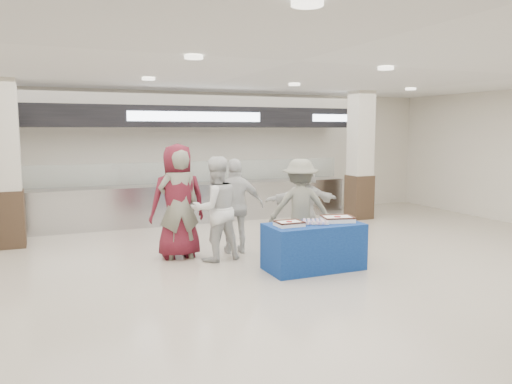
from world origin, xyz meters
name	(u,v)px	position (x,y,z in m)	size (l,w,h in m)	color
ground	(295,283)	(0.00, 0.00, 0.00)	(14.00, 14.00, 0.00)	beige
serving_line	(194,175)	(0.00, 5.40, 1.16)	(8.70, 0.85, 2.80)	#B2B4B9
column_left	(6,168)	(-4.00, 4.20, 1.53)	(0.55, 0.55, 3.20)	#332317
column_right	(360,158)	(4.00, 4.20, 1.53)	(0.55, 0.55, 3.20)	#332317
display_table	(314,247)	(0.61, 0.55, 0.38)	(1.55, 0.78, 0.75)	navy
sheet_cake_left	(289,223)	(0.16, 0.54, 0.79)	(0.42, 0.33, 0.09)	white
sheet_cake_right	(337,218)	(1.06, 0.56, 0.80)	(0.57, 0.49, 0.10)	white
cupcake_tray	(316,222)	(0.64, 0.54, 0.78)	(0.43, 0.39, 0.06)	#AAAAAF
civilian_maroon	(178,201)	(-1.21, 2.14, 1.01)	(0.98, 0.64, 2.01)	maroon
soldier_a	(179,205)	(-1.22, 2.04, 0.96)	(0.70, 0.46, 1.91)	slate
chef_tall	(215,209)	(-0.67, 1.71, 0.90)	(0.87, 0.68, 1.80)	silver
chef_short	(236,206)	(-0.15, 2.07, 0.87)	(1.01, 0.42, 1.73)	silver
soldier_b	(300,207)	(0.89, 1.55, 0.87)	(1.12, 0.64, 1.73)	slate
civilian_white	(304,203)	(1.34, 2.23, 0.81)	(1.51, 0.48, 1.63)	silver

